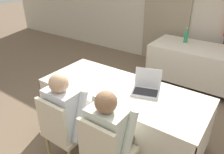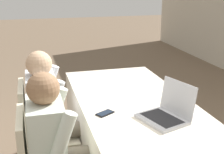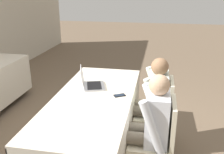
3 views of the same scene
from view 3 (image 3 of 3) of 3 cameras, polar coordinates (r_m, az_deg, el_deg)
name	(u,v)px [view 3 (image 3 of 3)]	position (r m, az deg, el deg)	size (l,w,h in m)	color
ground_plane	(95,152)	(3.21, -3.94, -16.81)	(24.00, 24.00, 0.00)	brown
conference_table_near	(94,110)	(2.90, -4.21, -7.60)	(2.06, 0.87, 0.75)	beige
laptop	(91,83)	(3.08, -4.88, -1.47)	(0.39, 0.37, 0.25)	#B7B7BC
cell_phone	(120,95)	(2.84, 1.75, -4.22)	(0.13, 0.15, 0.01)	black
paper_beside_laptop	(78,89)	(3.06, -7.76, -2.65)	(0.27, 0.33, 0.00)	white
chair_near_left	(158,137)	(2.61, 10.54, -13.39)	(0.44, 0.44, 0.90)	tan
chair_near_right	(159,111)	(3.11, 10.70, -7.60)	(0.44, 0.44, 0.90)	tan
person_checkered_shirt	(149,122)	(2.53, 8.40, -10.21)	(0.50, 0.52, 1.16)	#665B4C
person_white_shirt	(151,98)	(3.05, 8.95, -4.81)	(0.50, 0.52, 1.16)	#665B4C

